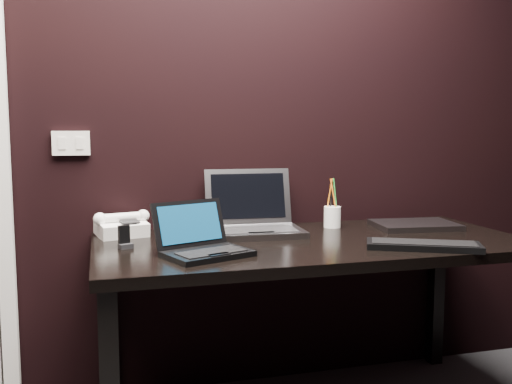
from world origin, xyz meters
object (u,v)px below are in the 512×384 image
object	(u,v)px
netbook	(202,244)
desk_phone	(122,226)
silver_laptop	(254,222)
pen_cup	(332,216)
closed_laptop	(415,225)
desk	(313,259)
mobile_phone	(125,240)
ext_keyboard	(423,245)

from	to	relation	value
netbook	desk_phone	bearing A→B (deg)	120.82
silver_laptop	pen_cup	bearing A→B (deg)	6.75
closed_laptop	pen_cup	distance (m)	0.37
desk	silver_laptop	xyz separation A→B (m)	(-0.19, 0.20, 0.13)
netbook	desk_phone	xyz separation A→B (m)	(-0.26, 0.43, 0.01)
silver_laptop	desk_phone	size ratio (longest dim) A/B	1.68
silver_laptop	mobile_phone	size ratio (longest dim) A/B	4.71
netbook	mobile_phone	xyz separation A→B (m)	(-0.26, 0.19, -0.01)
desk	netbook	bearing A→B (deg)	-162.19
desk	mobile_phone	distance (m)	0.74
netbook	pen_cup	bearing A→B (deg)	31.05
desk	netbook	world-z (taller)	netbook
desk	pen_cup	size ratio (longest dim) A/B	7.71
ext_keyboard	pen_cup	distance (m)	0.53
desk	ext_keyboard	size ratio (longest dim) A/B	3.97
closed_laptop	silver_laptop	bearing A→B (deg)	175.07
desk_phone	ext_keyboard	bearing A→B (deg)	-27.35
desk	mobile_phone	xyz separation A→B (m)	(-0.73, 0.04, 0.11)
desk	desk_phone	bearing A→B (deg)	158.87
desk_phone	pen_cup	bearing A→B (deg)	-2.31
desk_phone	pen_cup	size ratio (longest dim) A/B	1.08
netbook	silver_laptop	world-z (taller)	silver_laptop
silver_laptop	mobile_phone	world-z (taller)	silver_laptop
silver_laptop	closed_laptop	size ratio (longest dim) A/B	1.05
silver_laptop	ext_keyboard	world-z (taller)	silver_laptop
netbook	pen_cup	world-z (taller)	pen_cup
closed_laptop	mobile_phone	world-z (taller)	mobile_phone
desk	pen_cup	world-z (taller)	pen_cup
silver_laptop	netbook	bearing A→B (deg)	-128.83
desk_phone	mobile_phone	xyz separation A→B (m)	(0.00, -0.24, -0.01)
desk_phone	silver_laptop	bearing A→B (deg)	-8.54
desk	netbook	distance (m)	0.51
netbook	mobile_phone	bearing A→B (deg)	143.71
ext_keyboard	closed_laptop	bearing A→B (deg)	62.87
mobile_phone	ext_keyboard	bearing A→B (deg)	-16.04
ext_keyboard	desk_phone	size ratio (longest dim) A/B	1.80
mobile_phone	netbook	bearing A→B (deg)	-36.29
pen_cup	desk_phone	bearing A→B (deg)	177.69
netbook	ext_keyboard	bearing A→B (deg)	-8.20
silver_laptop	ext_keyboard	size ratio (longest dim) A/B	0.93
silver_laptop	pen_cup	xyz separation A→B (m)	(0.37, 0.04, 0.00)
closed_laptop	desk_phone	distance (m)	1.28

